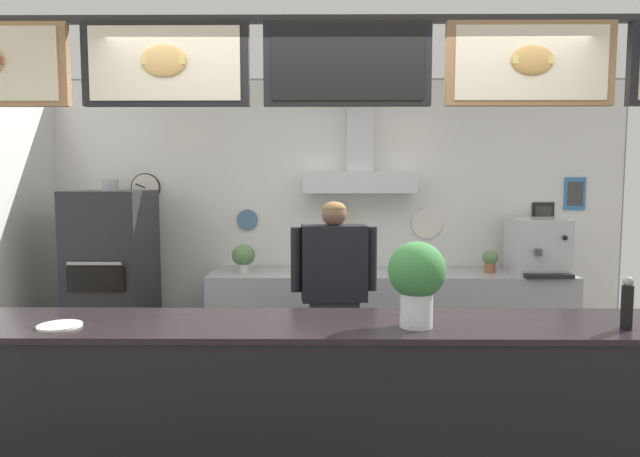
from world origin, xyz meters
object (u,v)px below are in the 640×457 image
at_px(shop_worker, 334,307).
at_px(potted_oregano, 490,260).
at_px(condiment_plate, 60,326).
at_px(potted_basil, 337,258).
at_px(potted_thyme, 243,256).
at_px(pizza_oven, 114,286).
at_px(pepper_grinder, 627,303).
at_px(espresso_machine, 537,246).
at_px(basil_vase, 417,279).

xyz_separation_m(shop_worker, potted_oregano, (1.44, 1.08, 0.18)).
height_order(shop_worker, condiment_plate, shop_worker).
height_order(potted_basil, potted_thyme, potted_thyme).
height_order(pizza_oven, shop_worker, pizza_oven).
xyz_separation_m(pizza_oven, condiment_plate, (0.54, -2.07, 0.21)).
xyz_separation_m(pepper_grinder, condiment_plate, (-2.75, 0.02, -0.12)).
bearing_deg(condiment_plate, espresso_machine, 35.69).
relative_size(shop_worker, condiment_plate, 7.68).
bearing_deg(condiment_plate, pizza_oven, 104.65).
xyz_separation_m(potted_basil, potted_oregano, (1.40, 0.00, -0.01)).
bearing_deg(condiment_plate, pepper_grinder, -0.38).
height_order(shop_worker, potted_oregano, shop_worker).
height_order(condiment_plate, basil_vase, basil_vase).
relative_size(pizza_oven, pepper_grinder, 6.88).
relative_size(potted_oregano, basil_vase, 0.47).
bearing_deg(pepper_grinder, potted_basil, 119.63).
height_order(shop_worker, potted_basil, shop_worker).
height_order(potted_thyme, condiment_plate, potted_thyme).
height_order(pepper_grinder, condiment_plate, pepper_grinder).
relative_size(pizza_oven, condiment_plate, 8.44).
height_order(pepper_grinder, basil_vase, basil_vase).
height_order(espresso_machine, condiment_plate, espresso_machine).
height_order(potted_oregano, condiment_plate, potted_oregano).
height_order(pizza_oven, basil_vase, pizza_oven).
bearing_deg(condiment_plate, basil_vase, 0.62).
xyz_separation_m(espresso_machine, basil_vase, (-1.48, -2.30, 0.12)).
bearing_deg(basil_vase, potted_basil, 98.17).
relative_size(shop_worker, potted_oregano, 8.06).
height_order(pizza_oven, condiment_plate, pizza_oven).
distance_m(espresso_machine, potted_thyme, 2.67).
relative_size(potted_oregano, pepper_grinder, 0.78).
bearing_deg(pizza_oven, potted_basil, 7.64).
xyz_separation_m(espresso_machine, potted_thyme, (-2.67, 0.01, -0.10)).
relative_size(pizza_oven, basil_vase, 4.21).
height_order(espresso_machine, basil_vase, basil_vase).
xyz_separation_m(potted_thyme, condiment_plate, (-0.56, -2.32, -0.02)).
distance_m(shop_worker, pepper_grinder, 1.91).
distance_m(shop_worker, potted_thyme, 1.35).
bearing_deg(espresso_machine, potted_thyme, 179.87).
bearing_deg(potted_thyme, shop_worker, -52.87).
relative_size(shop_worker, pepper_grinder, 6.26).
distance_m(pizza_oven, basil_vase, 3.11).
bearing_deg(basil_vase, pepper_grinder, -2.10).
bearing_deg(condiment_plate, potted_basil, 58.82).
distance_m(pizza_oven, pepper_grinder, 3.92).
bearing_deg(basil_vase, condiment_plate, -179.38).
bearing_deg(potted_oregano, potted_thyme, -179.62).
xyz_separation_m(shop_worker, condiment_plate, (-1.37, -1.26, 0.20)).
height_order(potted_oregano, basil_vase, basil_vase).
distance_m(espresso_machine, basil_vase, 2.74).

